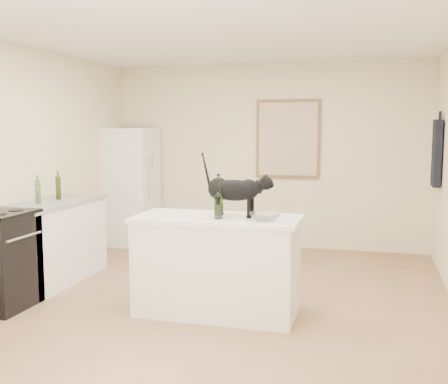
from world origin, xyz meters
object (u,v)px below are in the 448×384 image
fridge (131,187)px  black_cat (234,193)px  glass_bowl (265,217)px  wine_bottle (218,199)px

fridge → black_cat: (2.19, -2.50, 0.26)m
fridge → glass_bowl: size_ratio=6.31×
fridge → wine_bottle: fridge is taller
fridge → wine_bottle: (2.09, -2.65, 0.22)m
wine_bottle → glass_bowl: bearing=0.7°
fridge → wine_bottle: bearing=-51.7°
black_cat → wine_bottle: bearing=-114.9°
wine_bottle → fridge: bearing=128.3°
fridge → glass_bowl: (2.50, -2.64, 0.08)m
wine_bottle → glass_bowl: (0.41, 0.00, -0.14)m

